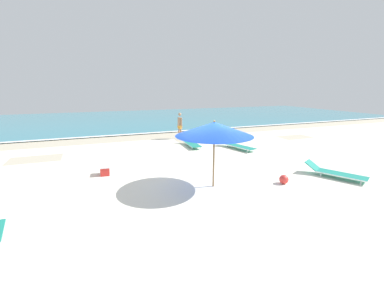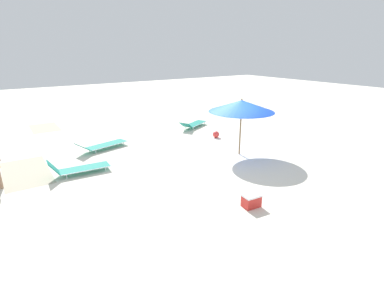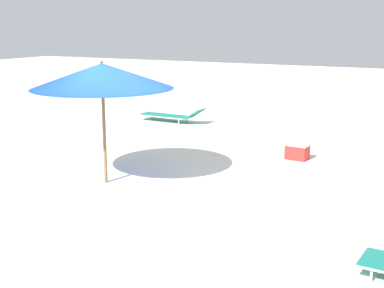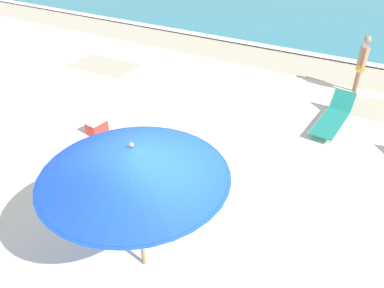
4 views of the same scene
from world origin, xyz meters
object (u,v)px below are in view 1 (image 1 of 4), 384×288
object	(u,v)px
sun_lounger_near_water_right	(191,143)
beach_ball	(284,179)
beachgoer_wading_adult	(180,124)
cooler_box	(105,170)
beach_umbrella	(214,129)
sun_lounger_under_umbrella	(335,172)
sun_lounger_beside_umbrella	(237,145)

from	to	relation	value
sun_lounger_near_water_right	beach_ball	xyz separation A→B (m)	(0.90, -6.89, -0.06)
beachgoer_wading_adult	beach_ball	world-z (taller)	beachgoer_wading_adult
cooler_box	beach_umbrella	bearing A→B (deg)	57.08
beach_umbrella	sun_lounger_under_umbrella	world-z (taller)	beach_umbrella
sun_lounger_under_umbrella	sun_lounger_near_water_right	bearing A→B (deg)	87.53
beach_umbrella	sun_lounger_beside_umbrella	size ratio (longest dim) A/B	1.12
sun_lounger_beside_umbrella	cooler_box	size ratio (longest dim) A/B	4.52
beach_ball	beach_umbrella	bearing A→B (deg)	163.98
sun_lounger_under_umbrella	beach_umbrella	bearing A→B (deg)	142.28
beach_umbrella	sun_lounger_under_umbrella	distance (m)	5.24
beach_umbrella	sun_lounger_near_water_right	xyz separation A→B (m)	(1.60, 6.17, -1.83)
beach_umbrella	beach_ball	distance (m)	3.22
sun_lounger_near_water_right	beachgoer_wading_adult	xyz separation A→B (m)	(0.13, 2.44, 0.78)
sun_lounger_near_water_right	beach_ball	bearing A→B (deg)	-79.03
beach_ball	sun_lounger_under_umbrella	bearing A→B (deg)	-4.98
sun_lounger_beside_umbrella	cooler_box	distance (m)	7.54
beach_ball	cooler_box	distance (m)	6.92
beach_ball	cooler_box	bearing A→B (deg)	150.11
sun_lounger_under_umbrella	beachgoer_wading_adult	world-z (taller)	beachgoer_wading_adult
sun_lounger_under_umbrella	sun_lounger_beside_umbrella	size ratio (longest dim) A/B	0.93
cooler_box	beach_ball	bearing A→B (deg)	65.18
beachgoer_wading_adult	cooler_box	distance (m)	7.91
sun_lounger_beside_umbrella	beachgoer_wading_adult	xyz separation A→B (m)	(-2.09, 4.00, 0.79)
beach_umbrella	cooler_box	xyz separation A→B (m)	(-3.49, 2.73, -1.87)
sun_lounger_beside_umbrella	sun_lounger_near_water_right	world-z (taller)	sun_lounger_near_water_right
sun_lounger_near_water_right	cooler_box	size ratio (longest dim) A/B	3.91
sun_lounger_near_water_right	cooler_box	bearing A→B (deg)	-142.45
beach_ball	sun_lounger_beside_umbrella	bearing A→B (deg)	76.20
beachgoer_wading_adult	beach_ball	bearing A→B (deg)	166.63
beach_umbrella	sun_lounger_near_water_right	size ratio (longest dim) A/B	1.29
sun_lounger_near_water_right	beach_ball	distance (m)	6.95
sun_lounger_near_water_right	cooler_box	distance (m)	6.15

